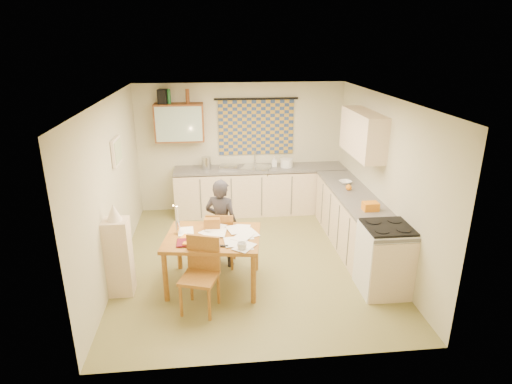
{
  "coord_description": "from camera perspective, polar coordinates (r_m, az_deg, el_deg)",
  "views": [
    {
      "loc": [
        -0.55,
        -5.93,
        3.28
      ],
      "look_at": [
        0.09,
        0.2,
        1.05
      ],
      "focal_mm": 30.0,
      "sensor_mm": 36.0,
      "label": 1
    }
  ],
  "objects": [
    {
      "name": "orange_box",
      "position": [
        5.63,
        -9.09,
        -6.9
      ],
      "size": [
        0.14,
        0.11,
        0.04
      ],
      "primitive_type": "cube",
      "rotation": [
        0.0,
        0.0,
        -0.24
      ],
      "color": "orange",
      "rests_on": "dining_table"
    },
    {
      "name": "magazine",
      "position": [
        5.7,
        -10.55,
        -6.72
      ],
      "size": [
        0.18,
        0.24,
        0.02
      ],
      "primitive_type": "imported",
      "rotation": [
        0.0,
        0.0,
        0.0
      ],
      "color": "maroon",
      "rests_on": "dining_table"
    },
    {
      "name": "dining_table",
      "position": [
        6.02,
        -5.69,
        -9.04
      ],
      "size": [
        1.39,
        1.14,
        0.75
      ],
      "rotation": [
        0.0,
        0.0,
        -0.14
      ],
      "color": "brown",
      "rests_on": "floor"
    },
    {
      "name": "letter_rack",
      "position": [
        6.03,
        -5.87,
        -4.24
      ],
      "size": [
        0.23,
        0.12,
        0.16
      ],
      "primitive_type": "cube",
      "rotation": [
        0.0,
        0.0,
        -0.08
      ],
      "color": "brown",
      "rests_on": "dining_table"
    },
    {
      "name": "eyeglasses",
      "position": [
        5.56,
        -4.4,
        -7.2
      ],
      "size": [
        0.14,
        0.07,
        0.02
      ],
      "primitive_type": "cube",
      "rotation": [
        0.0,
        0.0,
        -0.18
      ],
      "color": "black",
      "rests_on": "dining_table"
    },
    {
      "name": "wall_cabinet",
      "position": [
        8.17,
        -10.17,
        9.11
      ],
      "size": [
        0.9,
        0.34,
        0.7
      ],
      "primitive_type": "cube",
      "color": "#5F2F13",
      "rests_on": "wall_back"
    },
    {
      "name": "counter_back",
      "position": [
        8.42,
        0.53,
        0.22
      ],
      "size": [
        3.3,
        0.62,
        0.92
      ],
      "color": "beige",
      "rests_on": "floor"
    },
    {
      "name": "person",
      "position": [
        6.4,
        -4.63,
        -4.16
      ],
      "size": [
        0.74,
        0.69,
        1.37
      ],
      "primitive_type": "imported",
      "rotation": [
        0.0,
        0.0,
        2.73
      ],
      "color": "black",
      "rests_on": "floor"
    },
    {
      "name": "bottle_brown",
      "position": [
        8.08,
        -9.12,
        12.5
      ],
      "size": [
        0.08,
        0.08,
        0.26
      ],
      "primitive_type": "cylinder",
      "rotation": [
        0.0,
        0.0,
        -0.1
      ],
      "color": "#5F2F13",
      "rests_on": "wall_cabinet"
    },
    {
      "name": "upper_cabinet_right",
      "position": [
        7.05,
        14.06,
        7.56
      ],
      "size": [
        0.34,
        1.3,
        0.7
      ],
      "primitive_type": "cube",
      "color": "beige",
      "rests_on": "wall_right"
    },
    {
      "name": "wall_back",
      "position": [
        8.46,
        -2.04,
        5.95
      ],
      "size": [
        4.0,
        0.02,
        2.5
      ],
      "primitive_type": "cube",
      "color": "beige",
      "rests_on": "floor"
    },
    {
      "name": "bowl",
      "position": [
        7.5,
        11.83,
        1.29
      ],
      "size": [
        0.32,
        0.32,
        0.05
      ],
      "primitive_type": "imported",
      "rotation": [
        0.0,
        0.0,
        0.31
      ],
      "color": "white",
      "rests_on": "counter_right"
    },
    {
      "name": "fruit_orange",
      "position": [
        7.18,
        12.26,
        0.6
      ],
      "size": [
        0.1,
        0.1,
        0.1
      ],
      "primitive_type": "sphere",
      "color": "orange",
      "rests_on": "counter_right"
    },
    {
      "name": "chair_far",
      "position": [
        6.56,
        -4.58,
        -7.5
      ],
      "size": [
        0.46,
        0.46,
        0.88
      ],
      "rotation": [
        0.0,
        0.0,
        2.98
      ],
      "color": "brown",
      "rests_on": "floor"
    },
    {
      "name": "mixing_bowl",
      "position": [
        8.32,
        4.1,
        3.9
      ],
      "size": [
        0.29,
        0.29,
        0.16
      ],
      "primitive_type": "cylinder",
      "rotation": [
        0.0,
        0.0,
        0.26
      ],
      "color": "white",
      "rests_on": "counter_back"
    },
    {
      "name": "candle_holder",
      "position": [
        5.95,
        -10.36,
        -4.7
      ],
      "size": [
        0.07,
        0.07,
        0.18
      ],
      "primitive_type": "cylinder",
      "rotation": [
        0.0,
        0.0,
        0.13
      ],
      "color": "silver",
      "rests_on": "dining_table"
    },
    {
      "name": "framed_print",
      "position": [
        6.68,
        -18.11,
        5.18
      ],
      "size": [
        0.04,
        0.5,
        0.4
      ],
      "primitive_type": "cube",
      "color": "silver",
      "rests_on": "wall_left"
    },
    {
      "name": "stove",
      "position": [
        6.07,
        16.76,
        -8.51
      ],
      "size": [
        0.62,
        0.62,
        0.97
      ],
      "color": "white",
      "rests_on": "floor"
    },
    {
      "name": "soap_bottle",
      "position": [
        8.33,
        2.45,
        4.1
      ],
      "size": [
        0.09,
        0.09,
        0.2
      ],
      "primitive_type": "imported",
      "rotation": [
        0.0,
        0.0,
        0.0
      ],
      "color": "white",
      "rests_on": "counter_back"
    },
    {
      "name": "lampshade",
      "position": [
        5.76,
        -18.46,
        -2.58
      ],
      "size": [
        0.2,
        0.2,
        0.22
      ],
      "primitive_type": "cone",
      "color": "silver",
      "rests_on": "shelf_stand"
    },
    {
      "name": "dish_rack",
      "position": [
        8.22,
        -3.62,
        3.35
      ],
      "size": [
        0.39,
        0.35,
        0.06
      ],
      "primitive_type": "cube",
      "rotation": [
        0.0,
        0.0,
        -0.16
      ],
      "color": "silver",
      "rests_on": "counter_back"
    },
    {
      "name": "bottle_green",
      "position": [
        8.11,
        -11.55,
        12.38
      ],
      "size": [
        0.08,
        0.08,
        0.26
      ],
      "primitive_type": "cylinder",
      "rotation": [
        0.0,
        0.0,
        0.21
      ],
      "color": "#195926",
      "rests_on": "wall_cabinet"
    },
    {
      "name": "curtain_rod",
      "position": [
        8.25,
        0.04,
        12.33
      ],
      "size": [
        1.6,
        0.04,
        0.04
      ],
      "primitive_type": "cylinder",
      "rotation": [
        0.0,
        1.57,
        0.0
      ],
      "color": "black",
      "rests_on": "wall_back"
    },
    {
      "name": "book",
      "position": [
        5.85,
        -10.02,
        -5.99
      ],
      "size": [
        0.33,
        0.34,
        0.02
      ],
      "primitive_type": "imported",
      "rotation": [
        0.0,
        0.0,
        -0.44
      ],
      "color": "orange",
      "rests_on": "dining_table"
    },
    {
      "name": "wall_cabinet_glass",
      "position": [
        8.0,
        -10.25,
        8.88
      ],
      "size": [
        0.84,
        0.02,
        0.64
      ],
      "primitive_type": "cube",
      "color": "#99B2A5",
      "rests_on": "wall_back"
    },
    {
      "name": "floor",
      "position": [
        6.8,
        -0.56,
        -9.07
      ],
      "size": [
        4.0,
        4.5,
        0.02
      ],
      "primitive_type": "cube",
      "color": "olive",
      "rests_on": "ground"
    },
    {
      "name": "kettle",
      "position": [
        8.19,
        -6.63,
        3.85
      ],
      "size": [
        0.22,
        0.22,
        0.24
      ],
      "primitive_type": "cylinder",
      "rotation": [
        0.0,
        0.0,
        0.25
      ],
      "color": "silver",
      "rests_on": "counter_back"
    },
    {
      "name": "orange_bag",
      "position": [
        6.42,
        15.02,
        -1.85
      ],
      "size": [
        0.22,
        0.17,
        0.12
      ],
      "primitive_type": "cube",
      "rotation": [
        0.0,
        0.0,
        0.03
      ],
      "color": "orange",
      "rests_on": "counter_right"
    },
    {
      "name": "ceiling",
      "position": [
        6.01,
        -0.65,
        12.48
      ],
      "size": [
        4.0,
        4.5,
        0.02
      ],
      "primitive_type": "cube",
      "color": "white",
      "rests_on": "floor"
    },
    {
      "name": "wall_front",
      "position": [
        4.23,
        2.29,
        -8.84
      ],
      "size": [
        4.0,
        0.02,
        2.5
      ],
      "primitive_type": "cube",
      "color": "beige",
      "rests_on": "floor"
    },
    {
      "name": "window_blind",
      "position": [
        8.35,
        0.02,
        8.6
      ],
      "size": [
        1.45,
        0.03,
        1.05
      ],
      "primitive_type": "cube",
      "color": "navy",
      "rests_on": "wall_back"
    },
    {
      "name": "papers",
      "position": [
        5.84,
        -3.77,
        -5.77
      ],
      "size": [
        1.13,
        0.97,
        0.02
      ],
      "rotation": [
        0.0,
        0.0,
        -0.14
      ],
      "color": "white",
      "rests_on": "dining_table"
    },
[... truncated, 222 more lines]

